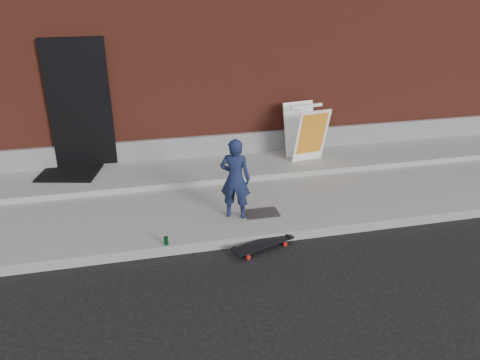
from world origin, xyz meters
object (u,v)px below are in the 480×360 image
object	(u,v)px
soda_can	(166,241)
skateboard	(263,244)
pizza_sign	(306,132)
child	(235,179)

from	to	relation	value
soda_can	skateboard	bearing A→B (deg)	-7.44
pizza_sign	soda_can	size ratio (longest dim) A/B	8.88
child	soda_can	bearing A→B (deg)	50.90
child	skateboard	world-z (taller)	child
child	skateboard	xyz separation A→B (m)	(0.22, -0.75, -0.68)
child	soda_can	xyz separation A→B (m)	(-1.08, -0.58, -0.55)
child	pizza_sign	bearing A→B (deg)	-111.50
child	pizza_sign	world-z (taller)	child
child	skateboard	bearing A→B (deg)	129.33
pizza_sign	child	bearing A→B (deg)	-134.21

